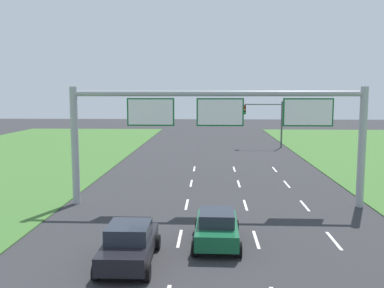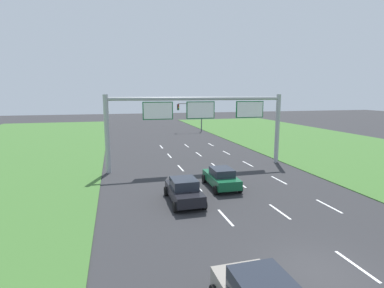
# 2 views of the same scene
# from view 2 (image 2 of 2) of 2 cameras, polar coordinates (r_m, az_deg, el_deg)

# --- Properties ---
(ground_plane) EXTENTS (200.00, 200.00, 0.00)m
(ground_plane) POSITION_cam_2_polar(r_m,az_deg,el_deg) (14.02, 23.20, -21.51)
(ground_plane) COLOR #2D2D30
(lane_dashes_inner_left) EXTENTS (0.14, 50.40, 0.01)m
(lane_dashes_inner_left) POSITION_cam_2_polar(r_m,az_deg,el_deg) (17.89, 6.38, -13.72)
(lane_dashes_inner_left) COLOR white
(lane_dashes_inner_left) RESTS_ON ground_plane
(lane_dashes_inner_right) EXTENTS (0.14, 50.40, 0.01)m
(lane_dashes_inner_right) POSITION_cam_2_polar(r_m,az_deg,el_deg) (19.35, 16.34, -12.23)
(lane_dashes_inner_right) COLOR white
(lane_dashes_inner_right) RESTS_ON ground_plane
(lane_dashes_slip) EXTENTS (0.14, 50.40, 0.01)m
(lane_dashes_slip) POSITION_cam_2_polar(r_m,az_deg,el_deg) (21.28, 24.60, -10.70)
(lane_dashes_slip) COLOR white
(lane_dashes_slip) RESTS_ON ground_plane
(car_near_red) EXTENTS (2.08, 4.22, 1.59)m
(car_near_red) POSITION_cam_2_polar(r_m,az_deg,el_deg) (19.84, -1.55, -8.84)
(car_near_red) COLOR black
(car_near_red) RESTS_ON ground_plane
(car_lead_silver) EXTENTS (2.11, 4.11, 1.53)m
(car_lead_silver) POSITION_cam_2_polar(r_m,az_deg,el_deg) (22.92, 5.60, -6.40)
(car_lead_silver) COLOR #145633
(car_lead_silver) RESTS_ON ground_plane
(sign_gantry) EXTENTS (17.24, 0.44, 7.00)m
(sign_gantry) POSITION_cam_2_polar(r_m,az_deg,el_deg) (28.45, 1.58, 5.29)
(sign_gantry) COLOR #9EA0A5
(sign_gantry) RESTS_ON ground_plane
(traffic_light_mast) EXTENTS (4.76, 0.49, 5.60)m
(traffic_light_mast) POSITION_cam_2_polar(r_m,az_deg,el_deg) (56.12, -0.08, 6.31)
(traffic_light_mast) COLOR #47494F
(traffic_light_mast) RESTS_ON ground_plane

